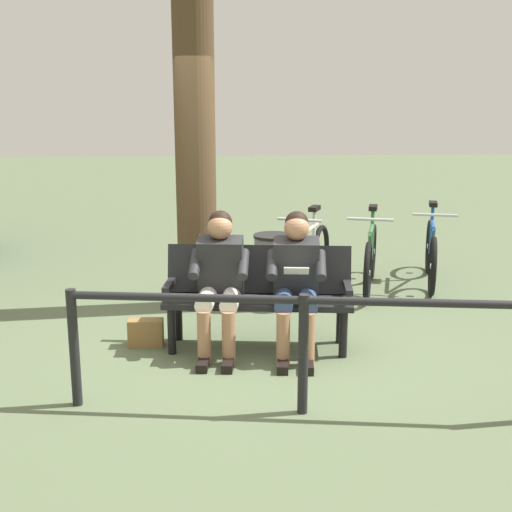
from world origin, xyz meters
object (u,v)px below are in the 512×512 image
object	(u,v)px
person_companion	(220,276)
bicycle_purple	(370,259)
bicycle_orange	(431,253)
tree_trunk	(195,151)
litter_bin	(273,270)
bicycle_silver	(309,260)
person_reading	(296,277)
handbag	(146,333)
bench	(258,289)

from	to	relation	value
person_companion	bicycle_purple	xyz separation A→B (m)	(-1.69, -1.79, -0.30)
bicycle_orange	tree_trunk	bearing A→B (deg)	-59.25
litter_bin	person_companion	bearing A→B (deg)	66.35
person_companion	tree_trunk	world-z (taller)	tree_trunk
litter_bin	bicycle_silver	world-z (taller)	bicycle_silver
tree_trunk	bicycle_orange	world-z (taller)	tree_trunk
person_companion	bicycle_silver	world-z (taller)	person_companion
bicycle_purple	bicycle_silver	xyz separation A→B (m)	(0.69, 0.01, 0.00)
tree_trunk	bicycle_orange	size ratio (longest dim) A/B	1.97
person_reading	handbag	bearing A→B (deg)	-3.68
litter_bin	bicycle_purple	xyz separation A→B (m)	(-1.14, -0.54, -0.02)
tree_trunk	bench	bearing A→B (deg)	115.85
litter_bin	bicycle_silver	distance (m)	0.69
bicycle_orange	person_reading	bearing A→B (deg)	-25.63
tree_trunk	bicycle_purple	bearing A→B (deg)	-165.21
handbag	bicycle_purple	xyz separation A→B (m)	(-2.34, -1.64, 0.24)
bench	bicycle_orange	xyz separation A→B (m)	(-2.12, -1.89, -0.15)
tree_trunk	bicycle_orange	bearing A→B (deg)	-164.68
handbag	tree_trunk	bearing A→B (deg)	-110.58
person_reading	person_companion	world-z (taller)	same
person_reading	bicycle_purple	size ratio (longest dim) A/B	0.73
person_companion	litter_bin	size ratio (longest dim) A/B	1.59
person_companion	tree_trunk	bearing A→B (deg)	-73.91
bench	bicycle_orange	bearing A→B (deg)	-132.18
person_reading	tree_trunk	world-z (taller)	tree_trunk
person_reading	bicycle_purple	xyz separation A→B (m)	(-1.05, -1.86, -0.31)
bench	litter_bin	bearing A→B (deg)	-94.70
person_reading	person_companion	xyz separation A→B (m)	(0.64, -0.07, -0.00)
bicycle_silver	person_reading	bearing A→B (deg)	11.84
bicycle_orange	bicycle_purple	distance (m)	0.80
bench	person_companion	xyz separation A→B (m)	(0.33, 0.13, 0.16)
tree_trunk	person_reading	bearing A→B (deg)	122.52
handbag	bicycle_orange	bearing A→B (deg)	-149.01
bench	tree_trunk	distance (m)	1.69
bench	handbag	distance (m)	1.06
tree_trunk	litter_bin	bearing A→B (deg)	177.67
bench	bicycle_purple	xyz separation A→B (m)	(-1.36, -1.66, -0.15)
person_reading	bicycle_silver	bearing A→B (deg)	-94.98
person_reading	tree_trunk	distance (m)	1.86
litter_bin	bicycle_silver	xyz separation A→B (m)	(-0.45, -0.53, -0.02)
person_companion	handbag	xyz separation A→B (m)	(0.65, -0.15, -0.54)
bicycle_purple	bicycle_silver	world-z (taller)	same
bench	tree_trunk	world-z (taller)	tree_trunk
bicycle_orange	bicycle_silver	bearing A→B (deg)	-65.27
person_reading	handbag	world-z (taller)	person_reading
bench	litter_bin	xyz separation A→B (m)	(-0.21, -1.12, -0.13)
bench	person_reading	bearing A→B (deg)	152.96
handbag	bicycle_silver	bearing A→B (deg)	-135.41
person_reading	bicycle_silver	distance (m)	1.91
litter_bin	bicycle_silver	bearing A→B (deg)	-130.54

